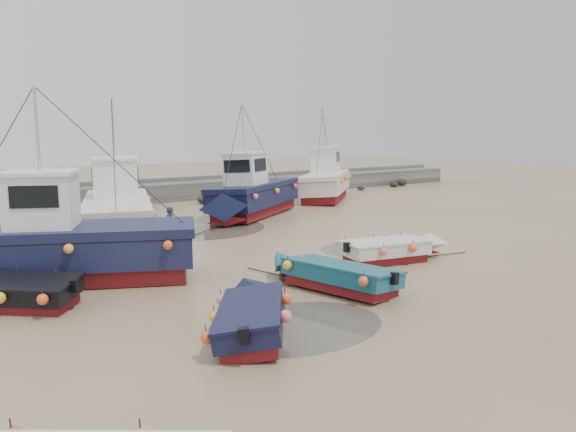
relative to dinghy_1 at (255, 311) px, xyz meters
name	(u,v)px	position (x,y,z in m)	size (l,w,h in m)	color
ground	(309,281)	(3.84, 3.05, -0.55)	(120.00, 120.00, 0.00)	tan
seawall	(113,195)	(3.89, 25.04, 0.07)	(60.00, 4.92, 1.50)	slate
puddle_a	(295,326)	(1.05, -0.21, -0.55)	(4.86, 4.86, 0.01)	#504A40
puddle_b	(364,248)	(8.68, 5.85, -0.55)	(3.87, 3.87, 0.01)	#504A40
puddle_d	(198,228)	(4.90, 14.08, -0.55)	(6.79, 6.79, 0.01)	#504A40
dinghy_1	(255,311)	(0.00, 0.00, 0.00)	(3.77, 5.07, 1.43)	maroon
dinghy_2	(330,272)	(3.87, 1.97, -0.01)	(2.74, 5.86, 1.43)	maroon
dinghy_5	(394,247)	(8.06, 3.50, 0.00)	(5.44, 2.33, 1.43)	maroon
cabin_boat_0	(57,243)	(-3.05, 7.39, 0.77)	(10.26, 5.81, 6.22)	maroon
cabin_boat_1	(117,210)	(0.83, 13.82, 0.75)	(5.35, 11.20, 6.22)	maroon
cabin_boat_2	(251,193)	(8.88, 15.70, 0.78)	(9.32, 6.99, 6.22)	maroon
cabin_boat_3	(327,180)	(17.15, 19.47, 0.81)	(7.77, 7.47, 6.22)	maroon
person	(170,245)	(2.17, 10.97, -0.55)	(0.60, 0.40, 1.66)	#19253C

